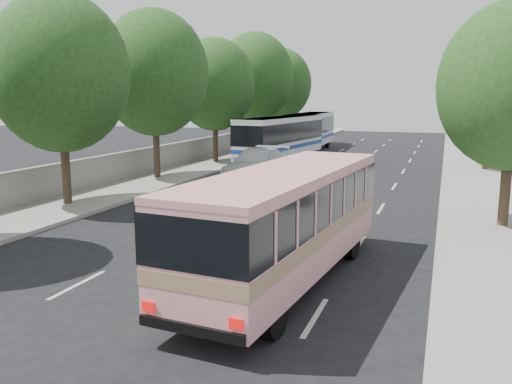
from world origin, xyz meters
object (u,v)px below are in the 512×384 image
at_px(tour_coach_front, 281,135).
at_px(white_pickup, 257,164).
at_px(tour_coach_rear, 309,128).
at_px(pink_bus, 286,213).
at_px(pink_taxi, 273,207).

bearing_deg(tour_coach_front, white_pickup, -75.29).
bearing_deg(tour_coach_rear, tour_coach_front, -90.85).
distance_m(pink_bus, pink_taxi, 5.64).
distance_m(tour_coach_front, tour_coach_rear, 8.18).
bearing_deg(pink_taxi, white_pickup, 111.90).
relative_size(pink_bus, tour_coach_rear, 0.86).
relative_size(tour_coach_front, tour_coach_rear, 1.02).
bearing_deg(pink_taxi, tour_coach_front, 105.67).
distance_m(pink_taxi, white_pickup, 11.66).
bearing_deg(pink_bus, white_pickup, 117.35).
bearing_deg(pink_taxi, pink_bus, -69.47).
height_order(pink_taxi, white_pickup, white_pickup).
relative_size(pink_taxi, tour_coach_rear, 0.44).
distance_m(pink_bus, tour_coach_front, 25.50).
bearing_deg(tour_coach_front, pink_taxi, -66.71).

